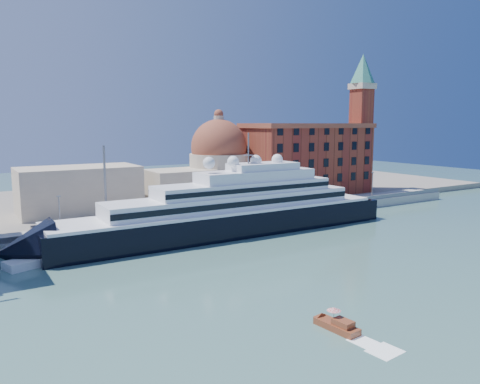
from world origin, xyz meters
TOP-DOWN VIEW (x-y plane):
  - ground at (0.00, 0.00)m, footprint 400.00×400.00m
  - quay at (0.00, 34.00)m, footprint 180.00×10.00m
  - land at (0.00, 75.00)m, footprint 260.00×72.00m
  - quay_fence at (0.00, 29.50)m, footprint 180.00×0.10m
  - superyacht at (1.66, 23.00)m, footprint 90.18×12.50m
  - service_barge at (-35.15, 21.17)m, footprint 13.08×7.98m
  - water_taxi at (-9.04, -27.43)m, footprint 2.59×6.17m
  - warehouse at (52.00, 52.00)m, footprint 43.00×19.00m
  - campanile at (76.00, 52.00)m, footprint 8.40×8.40m
  - church at (6.39, 57.72)m, footprint 66.00×18.00m
  - lamp_posts at (-12.67, 32.27)m, footprint 120.80×2.40m

SIDE VIEW (x-z plane):
  - ground at x=0.00m, z-range 0.00..0.00m
  - water_taxi at x=-9.04m, z-range -0.74..2.11m
  - service_barge at x=-35.15m, z-range -0.59..2.20m
  - land at x=0.00m, z-range 0.00..2.00m
  - quay at x=0.00m, z-range 0.00..2.50m
  - quay_fence at x=0.00m, z-range 2.50..3.70m
  - superyacht at x=1.66m, z-range -8.82..18.13m
  - lamp_posts at x=-12.67m, z-range 0.84..18.84m
  - church at x=6.39m, z-range -1.84..23.66m
  - warehouse at x=52.00m, z-range 2.16..25.41m
  - campanile at x=76.00m, z-range 5.26..52.26m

